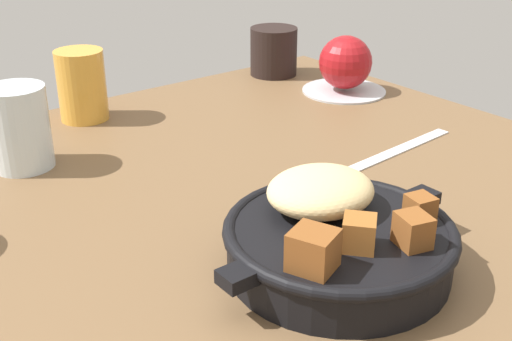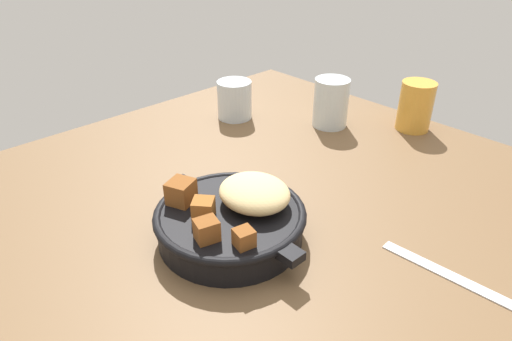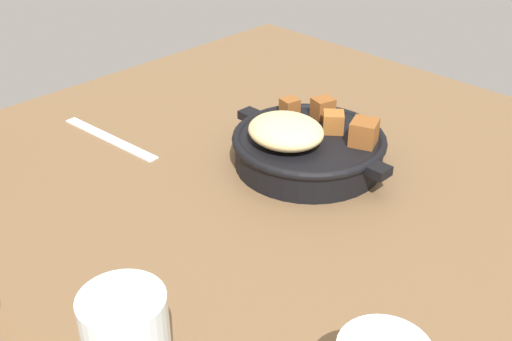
{
  "view_description": "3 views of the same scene",
  "coord_description": "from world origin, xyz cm",
  "px_view_note": "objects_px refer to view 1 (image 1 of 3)",
  "views": [
    {
      "loc": [
        -34.43,
        -42.03,
        32.02
      ],
      "look_at": [
        0.38,
        2.76,
        5.85
      ],
      "focal_mm": 46.38,
      "sensor_mm": 36.0,
      "label": 1
    },
    {
      "loc": [
        38.47,
        -38.24,
        38.48
      ],
      "look_at": [
        -2.86,
        0.76,
        5.18
      ],
      "focal_mm": 31.58,
      "sensor_mm": 36.0,
      "label": 2
    },
    {
      "loc": [
        -45.19,
        48.99,
        42.35
      ],
      "look_at": [
        -0.32,
        3.59,
        4.49
      ],
      "focal_mm": 44.67,
      "sensor_mm": 36.0,
      "label": 3
    }
  ],
  "objects_px": {
    "coffee_mug_dark": "(274,51)",
    "red_apple": "(345,62)",
    "juice_glass_amber": "(80,86)",
    "water_glass_tall": "(19,128)",
    "butter_knife": "(400,149)",
    "cast_iron_skillet": "(337,237)"
  },
  "relations": [
    {
      "from": "cast_iron_skillet",
      "to": "butter_knife",
      "type": "xyz_separation_m",
      "value": [
        0.25,
        0.14,
        -0.03
      ]
    },
    {
      "from": "butter_knife",
      "to": "water_glass_tall",
      "type": "bearing_deg",
      "value": 144.14
    },
    {
      "from": "butter_knife",
      "to": "juice_glass_amber",
      "type": "relative_size",
      "value": 1.96
    },
    {
      "from": "coffee_mug_dark",
      "to": "red_apple",
      "type": "bearing_deg",
      "value": -79.33
    },
    {
      "from": "cast_iron_skillet",
      "to": "butter_knife",
      "type": "bearing_deg",
      "value": 29.64
    },
    {
      "from": "red_apple",
      "to": "coffee_mug_dark",
      "type": "height_order",
      "value": "red_apple"
    },
    {
      "from": "juice_glass_amber",
      "to": "water_glass_tall",
      "type": "bearing_deg",
      "value": -138.76
    },
    {
      "from": "butter_knife",
      "to": "coffee_mug_dark",
      "type": "distance_m",
      "value": 0.36
    },
    {
      "from": "red_apple",
      "to": "juice_glass_amber",
      "type": "relative_size",
      "value": 0.84
    },
    {
      "from": "cast_iron_skillet",
      "to": "coffee_mug_dark",
      "type": "bearing_deg",
      "value": 56.06
    },
    {
      "from": "butter_knife",
      "to": "water_glass_tall",
      "type": "distance_m",
      "value": 0.45
    },
    {
      "from": "red_apple",
      "to": "butter_knife",
      "type": "bearing_deg",
      "value": -117.8
    },
    {
      "from": "cast_iron_skillet",
      "to": "water_glass_tall",
      "type": "bearing_deg",
      "value": 110.01
    },
    {
      "from": "cast_iron_skillet",
      "to": "coffee_mug_dark",
      "type": "height_order",
      "value": "coffee_mug_dark"
    },
    {
      "from": "cast_iron_skillet",
      "to": "red_apple",
      "type": "xyz_separation_m",
      "value": [
        0.36,
        0.35,
        0.02
      ]
    },
    {
      "from": "red_apple",
      "to": "water_glass_tall",
      "type": "distance_m",
      "value": 0.5
    },
    {
      "from": "water_glass_tall",
      "to": "coffee_mug_dark",
      "type": "relative_size",
      "value": 1.23
    },
    {
      "from": "red_apple",
      "to": "juice_glass_amber",
      "type": "distance_m",
      "value": 0.4
    },
    {
      "from": "water_glass_tall",
      "to": "coffee_mug_dark",
      "type": "xyz_separation_m",
      "value": [
        0.47,
        0.11,
        -0.01
      ]
    },
    {
      "from": "red_apple",
      "to": "juice_glass_amber",
      "type": "bearing_deg",
      "value": 160.17
    },
    {
      "from": "juice_glass_amber",
      "to": "coffee_mug_dark",
      "type": "relative_size",
      "value": 1.23
    },
    {
      "from": "cast_iron_skillet",
      "to": "red_apple",
      "type": "distance_m",
      "value": 0.5
    }
  ]
}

